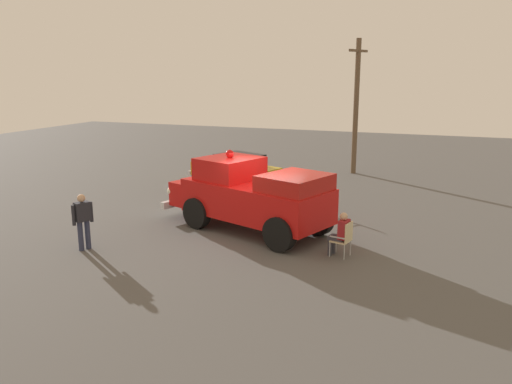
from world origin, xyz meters
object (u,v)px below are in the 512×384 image
Objects in this scene: utility_pole at (356,105)px; classic_hot_rod at (234,169)px; vintage_fire_truck at (251,195)px; lawn_chair_near_truck at (345,237)px; spectator_standing at (83,218)px; lawn_chair_by_car at (317,197)px; traffic_cone at (264,192)px; spectator_seated at (340,232)px.

classic_hot_rod is at bearing 45.71° from utility_pole.
vintage_fire_truck reaches higher than lawn_chair_near_truck.
vintage_fire_truck is 5.22m from spectator_standing.
lawn_chair_by_car is at bearing 144.92° from classic_hot_rod.
utility_pole reaches higher than lawn_chair_near_truck.
lawn_chair_by_car is 1.61× the size of traffic_cone.
vintage_fire_truck is 1.34× the size of classic_hot_rod.
traffic_cone is (-2.87, -7.62, -0.66)m from spectator_standing.
spectator_seated is (-1.77, 4.29, 0.11)m from lawn_chair_by_car.
traffic_cone is at bearing 70.72° from utility_pole.
spectator_seated is (-6.49, 7.61, -0.05)m from classic_hot_rod.
spectator_standing reaches higher than lawn_chair_by_car.
spectator_standing reaches higher than lawn_chair_near_truck.
traffic_cone is at bearing -110.64° from spectator_standing.
traffic_cone is (4.25, -5.50, -0.39)m from spectator_seated.
vintage_fire_truck is 3.78× the size of spectator_standing.
lawn_chair_by_car is at bearing 90.59° from utility_pole.
classic_hot_rod reaches higher than lawn_chair_by_car.
spectator_standing is at bearing 86.27° from classic_hot_rod.
spectator_standing reaches higher than traffic_cone.
lawn_chair_near_truck is 0.17m from spectator_seated.
traffic_cone is at bearing -52.26° from spectator_seated.
lawn_chair_near_truck is 1.61× the size of traffic_cone.
spectator_seated is at bearing 156.96° from vintage_fire_truck.
spectator_standing is 2.64× the size of traffic_cone.
classic_hot_rod is 3.11m from traffic_cone.
lawn_chair_by_car is (-4.72, 3.31, -0.16)m from classic_hot_rod.
classic_hot_rod is 7.46× the size of traffic_cone.
traffic_cone is (4.38, -5.53, -0.28)m from lawn_chair_near_truck.
vintage_fire_truck is 0.94× the size of utility_pole.
spectator_seated is 12.81m from utility_pole.
classic_hot_rod reaches higher than traffic_cone.
lawn_chair_by_car is 2.78m from traffic_cone.
classic_hot_rod reaches higher than lawn_chair_near_truck.
traffic_cone is (-2.24, 2.11, -0.44)m from classic_hot_rod.
utility_pole is at bearing -97.29° from vintage_fire_truck.
spectator_standing is 0.25× the size of utility_pole.
vintage_fire_truck is 3.57m from spectator_seated.
vintage_fire_truck is 6.21× the size of lawn_chair_near_truck.
lawn_chair_near_truck is 0.15× the size of utility_pole.
traffic_cone is at bearing -76.37° from vintage_fire_truck.
spectator_seated is 0.19× the size of utility_pole.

